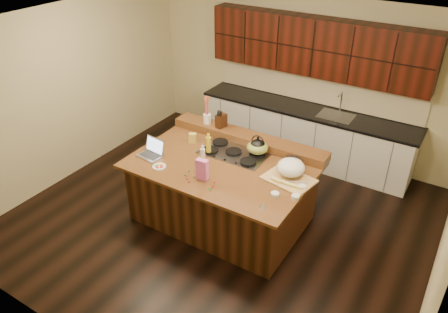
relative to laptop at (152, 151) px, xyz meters
The scene contains 33 objects.
room 1.05m from the laptop, 18.87° to the left, with size 5.52×5.02×2.72m.
island 1.11m from the laptop, 18.87° to the left, with size 2.40×1.60×0.92m.
back_ledge 1.38m from the laptop, 47.59° to the left, with size 2.40×0.30×0.12m, color black.
cooktop 1.12m from the laptop, 33.60° to the left, with size 0.92×0.52×0.05m.
back_counter 2.83m from the laptop, 64.19° to the left, with size 3.70×0.66×2.40m.
kettle 1.44m from the laptop, 31.30° to the left, with size 0.22×0.22×0.20m, color black.
green_bowl 1.44m from the laptop, 31.30° to the left, with size 0.30×0.30×0.16m, color olive.
laptop is the anchor object (origin of this frame).
oil_bottle 0.78m from the laptop, 32.74° to the left, with size 0.07×0.07×0.27m, color gold.
vinegar_bottle 0.76m from the laptop, 10.80° to the left, with size 0.06×0.06×0.25m, color silver.
wooden_tray 1.90m from the laptop, 14.66° to the left, with size 0.67×0.54×0.24m.
ramekin_a 1.85m from the laptop, ahead, with size 0.10×0.10×0.04m, color white.
ramekin_b 2.08m from the laptop, ahead, with size 0.10×0.10×0.04m, color white.
ramekin_c 2.09m from the laptop, ahead, with size 0.10×0.10×0.04m, color white.
strainer_bowl 1.90m from the laptop, 23.13° to the left, with size 0.24×0.24×0.09m, color #996B3F.
kitchen_timer 1.85m from the laptop, ahead, with size 0.08×0.08×0.07m, color silver.
pink_bag 0.93m from the laptop, ahead, with size 0.15×0.08×0.28m, color #D463B5.
candy_plate 0.34m from the laptop, 35.12° to the right, with size 0.18×0.18×0.01m, color white.
package_box 0.64m from the laptop, 65.43° to the left, with size 0.10×0.07×0.14m, color gold.
utensil_crock 1.05m from the laptop, 77.26° to the left, with size 0.12×0.12×0.14m, color white.
knife_block 1.14m from the laptop, 64.88° to the left, with size 0.10×0.16×0.20m, color black.
gumdrop_0 1.15m from the laptop, 10.76° to the right, with size 0.02×0.02×0.02m, color red.
gumdrop_1 1.17m from the laptop, 14.56° to the right, with size 0.02×0.02×0.02m, color #198C26.
gumdrop_2 1.17m from the laptop, 12.27° to the right, with size 0.02×0.02×0.02m, color red.
gumdrop_3 1.15m from the laptop, 13.48° to the right, with size 0.02×0.02×0.02m, color #198C26.
gumdrop_4 0.91m from the laptop, ahead, with size 0.02×0.02×0.02m, color red.
gumdrop_5 0.68m from the laptop, ahead, with size 0.02×0.02×0.02m, color #198C26.
gumdrop_6 0.87m from the laptop, 19.01° to the right, with size 0.02×0.02×0.02m, color red.
gumdrop_7 1.18m from the laptop, 13.38° to the right, with size 0.02×0.02×0.02m, color #198C26.
gumdrop_8 0.80m from the laptop, 17.57° to the right, with size 0.02×0.02×0.02m, color red.
gumdrop_9 0.72m from the laptop, 14.81° to the right, with size 0.02×0.02×0.02m, color #198C26.
gumdrop_10 1.10m from the laptop, ahead, with size 0.02×0.02×0.02m, color red.
gumdrop_11 0.82m from the laptop, 10.91° to the right, with size 0.02×0.02×0.02m, color #198C26.
Camera 1 is at (2.63, -4.18, 3.97)m, focal length 35.00 mm.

